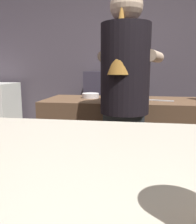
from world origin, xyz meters
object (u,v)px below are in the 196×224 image
(bartender, at_px, (124,99))
(bottle_soy, at_px, (113,66))
(mixing_bowl, at_px, (90,96))
(bottle_hot_sauce, at_px, (105,65))
(bottle_olive_oil, at_px, (124,65))
(chefs_knife, at_px, (159,100))
(bottle_vinegar, at_px, (110,65))

(bartender, xyz_separation_m, bottle_soy, (-0.25, 1.75, 0.25))
(mixing_bowl, bearing_deg, bottle_soy, 85.59)
(mixing_bowl, relative_size, bottle_hot_sauce, 0.71)
(mixing_bowl, bearing_deg, bartender, -56.80)
(bartender, relative_size, bottle_olive_oil, 7.43)
(chefs_knife, distance_m, bottle_olive_oil, 1.33)
(bartender, height_order, bottle_vinegar, bartender)
(bartender, relative_size, bottle_hot_sauce, 7.66)
(bottle_vinegar, height_order, bottle_hot_sauce, bottle_vinegar)
(bottle_olive_oil, height_order, bottle_hot_sauce, bottle_olive_oil)
(chefs_knife, bearing_deg, bottle_soy, 126.26)
(mixing_bowl, distance_m, bottle_hot_sauce, 1.21)
(bartender, xyz_separation_m, mixing_bowl, (-0.34, 0.52, -0.04))
(bottle_soy, bearing_deg, mixing_bowl, -94.41)
(bartender, height_order, bottle_olive_oil, bartender)
(bartender, height_order, bottle_soy, bartender)
(mixing_bowl, height_order, bottle_hot_sauce, bottle_hot_sauce)
(bottle_soy, bearing_deg, bottle_olive_oil, -33.35)
(bottle_hot_sauce, bearing_deg, bottle_olive_oil, -10.99)
(chefs_knife, bearing_deg, bottle_olive_oil, 121.27)
(bartender, distance_m, bottle_olive_oil, 1.67)
(mixing_bowl, bearing_deg, chefs_knife, -10.85)
(chefs_knife, relative_size, bottle_vinegar, 1.05)
(bartender, distance_m, chefs_knife, 0.50)
(bartender, relative_size, bottle_vinegar, 7.52)
(chefs_knife, bearing_deg, mixing_bowl, -176.09)
(mixing_bowl, relative_size, bottle_vinegar, 0.70)
(mixing_bowl, distance_m, bottle_olive_oil, 1.19)
(bartender, xyz_separation_m, chefs_knife, (0.28, 0.40, -0.06))
(bottle_vinegar, height_order, bottle_olive_oil, bottle_olive_oil)
(bartender, bearing_deg, bottle_hot_sauce, 26.73)
(chefs_knife, height_order, bottle_soy, bottle_soy)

